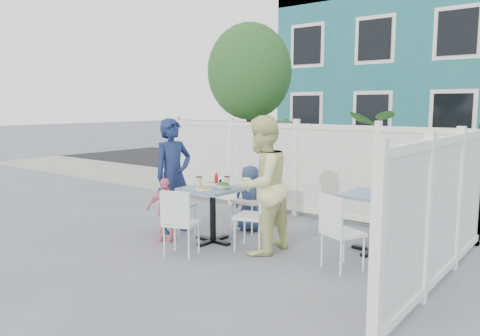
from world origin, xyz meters
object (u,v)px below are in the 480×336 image
Objects in this scene: chair_right at (257,210)px; boy at (250,198)px; toddler at (165,209)px; chair_left at (175,199)px; utility_cabinet at (252,161)px; chair_back at (253,194)px; chair_near at (179,218)px; man at (173,176)px; woman at (261,185)px; main_table at (213,200)px; spare_table at (375,207)px.

chair_right is 0.99m from boy.
chair_left is at bearing 88.64° from toddler.
utility_cabinet is 1.38× the size of chair_right.
boy is (-0.67, 0.73, -0.04)m from chair_right.
chair_near is (0.03, -1.62, -0.06)m from chair_back.
toddler is at bearing -137.36° from man.
woman is at bearing 90.18° from chair_left.
main_table is 0.87× the size of toddler.
chair_back is at bearing 86.15° from main_table.
chair_right is 0.54× the size of man.
utility_cabinet reaches higher than chair_left.
chair_left is at bearing -160.96° from spare_table.
utility_cabinet is 3.60m from boy.
woman is at bearing 28.20° from chair_near.
man is at bearing 74.65° from chair_right.
woman is at bearing -132.65° from chair_right.
boy is 1.33m from toddler.
boy reaches higher than chair_right.
chair_back is at bearing 34.27° from toddler.
spare_table is at bearing 128.76° from woman.
boy is (0.87, 0.76, -0.36)m from man.
utility_cabinet is at bearing 95.14° from chair_near.
main_table is at bearing 87.80° from chair_back.
boy is at bearing 71.65° from chair_near.
chair_right is 0.52× the size of woman.
boy reaches higher than chair_back.
toddler is (-1.38, -0.40, -0.44)m from woman.
chair_right is at bearing -8.43° from toddler.
spare_table is at bearing -39.81° from utility_cabinet.
chair_right is 1.07× the size of chair_near.
chair_left is 0.50× the size of woman.
chair_back is 1.14m from woman.
boy is at bearing -175.88° from spare_table.
main_table is at bearing 76.31° from chair_near.
chair_near is (0.87, -0.77, -0.01)m from chair_left.
chair_left is (-0.77, 0.02, -0.09)m from main_table.
spare_table is 0.43× the size of woman.
main_table is at bearing 69.71° from boy.
main_table is 0.78m from chair_left.
main_table is 2.18m from spare_table.
toddler is (1.49, -4.09, -0.19)m from utility_cabinet.
chair_back is (2.14, -2.87, -0.07)m from utility_cabinet.
spare_table is 2.89m from chair_left.
chair_back is 1.38m from toddler.
main_table reaches higher than spare_table.
chair_near reaches higher than spare_table.
chair_left is 1.48m from chair_right.
chair_left is 1.02× the size of chair_near.
utility_cabinet is 4.90m from spare_table.
spare_table is 0.84× the size of chair_right.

